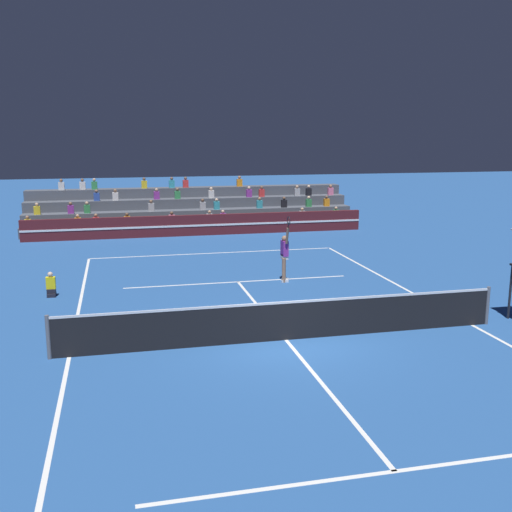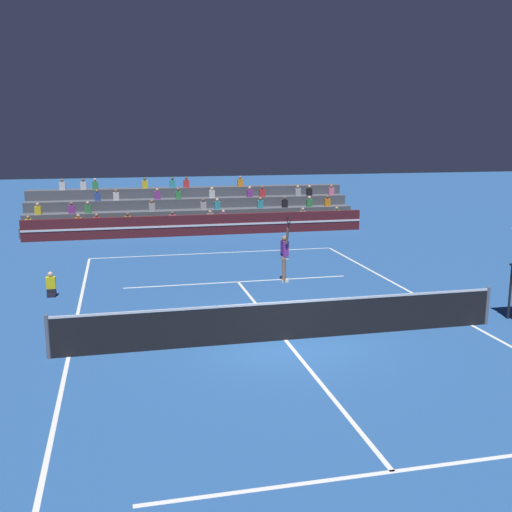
# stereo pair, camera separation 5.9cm
# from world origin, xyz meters

# --- Properties ---
(ground_plane) EXTENTS (120.00, 120.00, 0.00)m
(ground_plane) POSITION_xyz_m (0.00, 0.00, 0.00)
(ground_plane) COLOR #285699
(court_lines) EXTENTS (11.10, 23.90, 0.01)m
(court_lines) POSITION_xyz_m (0.00, 0.00, 0.00)
(court_lines) COLOR white
(court_lines) RESTS_ON ground
(tennis_net) EXTENTS (12.00, 0.10, 1.10)m
(tennis_net) POSITION_xyz_m (0.00, 0.00, 0.54)
(tennis_net) COLOR slate
(tennis_net) RESTS_ON ground
(sponsor_banner_wall) EXTENTS (18.00, 0.26, 1.10)m
(sponsor_banner_wall) POSITION_xyz_m (0.00, 16.83, 0.55)
(sponsor_banner_wall) COLOR #51191E
(sponsor_banner_wall) RESTS_ON ground
(bleacher_stand) EXTENTS (18.42, 3.80, 2.83)m
(bleacher_stand) POSITION_xyz_m (-0.00, 19.99, 0.84)
(bleacher_stand) COLOR #4C515B
(bleacher_stand) RESTS_ON ground
(ball_kid_courtside) EXTENTS (0.30, 0.36, 0.84)m
(ball_kid_courtside) POSITION_xyz_m (-6.47, 5.89, 0.33)
(ball_kid_courtside) COLOR black
(ball_kid_courtside) RESTS_ON ground
(tennis_player) EXTENTS (0.33, 0.89, 2.50)m
(tennis_player) POSITION_xyz_m (1.67, 6.11, 0.99)
(tennis_player) COLOR #9E7051
(tennis_player) RESTS_ON ground
(tennis_ball) EXTENTS (0.07, 0.07, 0.07)m
(tennis_ball) POSITION_xyz_m (4.29, 1.14, 0.03)
(tennis_ball) COLOR #C6DB33
(tennis_ball) RESTS_ON ground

